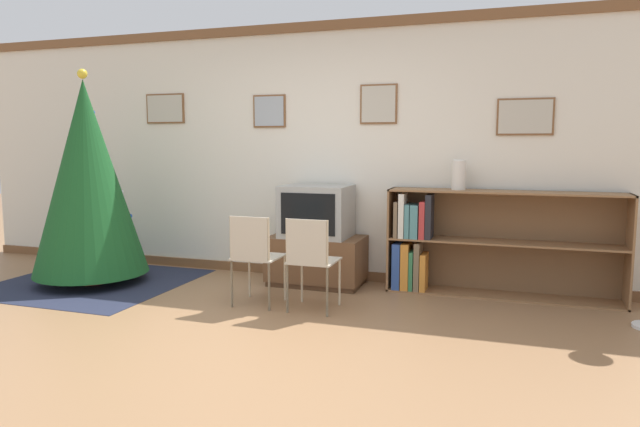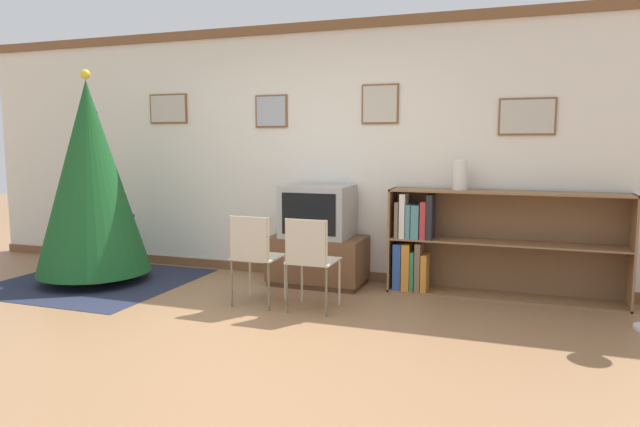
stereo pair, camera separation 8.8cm
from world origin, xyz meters
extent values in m
plane|color=#936B47|center=(0.00, 0.00, 0.00)|extent=(24.00, 24.00, 0.00)
cube|color=silver|center=(0.00, 2.19, 1.35)|extent=(8.98, 0.08, 2.70)
cube|color=brown|center=(0.00, 2.14, 2.65)|extent=(8.98, 0.03, 0.10)
cube|color=brown|center=(0.00, 2.14, 0.05)|extent=(8.98, 0.03, 0.10)
cube|color=brown|center=(-1.92, 2.14, 1.84)|extent=(0.49, 0.02, 0.34)
cube|color=#BCB7A8|center=(-1.92, 2.13, 1.84)|extent=(0.46, 0.01, 0.30)
cube|color=brown|center=(-0.62, 2.14, 1.79)|extent=(0.37, 0.02, 0.35)
cube|color=#9EA8B2|center=(-0.62, 2.13, 1.79)|extent=(0.34, 0.01, 0.31)
cube|color=brown|center=(0.59, 2.14, 1.84)|extent=(0.38, 0.02, 0.40)
cube|color=#BCB7A8|center=(0.59, 2.13, 1.84)|extent=(0.35, 0.01, 0.36)
cube|color=brown|center=(2.00, 2.14, 1.70)|extent=(0.51, 0.02, 0.35)
cube|color=#BCB7A8|center=(2.00, 2.13, 1.70)|extent=(0.48, 0.01, 0.31)
cube|color=#23283D|center=(-2.21, 1.15, 0.00)|extent=(1.88, 1.83, 0.01)
cylinder|color=maroon|center=(-2.21, 1.15, 0.06)|extent=(0.36, 0.36, 0.10)
cone|color=#195123|center=(-2.21, 1.15, 1.10)|extent=(1.15, 1.15, 1.98)
sphere|color=yellow|center=(-2.21, 1.15, 2.14)|extent=(0.10, 0.10, 0.10)
sphere|color=red|center=(-2.07, 1.47, 0.87)|extent=(0.05, 0.05, 0.05)
sphere|color=#1E4CB2|center=(-2.20, 1.24, 1.76)|extent=(0.06, 0.06, 0.06)
sphere|color=gold|center=(-2.31, 1.45, 0.98)|extent=(0.06, 0.06, 0.06)
sphere|color=red|center=(-2.53, 1.17, 0.97)|extent=(0.05, 0.05, 0.05)
sphere|color=#1E4CB2|center=(-1.95, 1.45, 0.68)|extent=(0.05, 0.05, 0.05)
sphere|color=silver|center=(-2.00, 1.40, 0.93)|extent=(0.05, 0.05, 0.05)
cube|color=#4C311E|center=(0.03, 1.84, 0.03)|extent=(0.92, 0.54, 0.05)
cube|color=brown|center=(0.03, 1.84, 0.27)|extent=(0.96, 0.56, 0.45)
cube|color=#9E9E99|center=(0.03, 1.84, 0.76)|extent=(0.68, 0.54, 0.53)
cube|color=black|center=(0.03, 1.57, 0.76)|extent=(0.56, 0.01, 0.41)
cube|color=#BCB29E|center=(-0.24, 1.00, 0.43)|extent=(0.40, 0.40, 0.02)
cube|color=#BCB29E|center=(-0.24, 0.80, 0.63)|extent=(0.35, 0.01, 0.38)
cylinder|color=beige|center=(-0.42, 1.18, 0.21)|extent=(0.02, 0.02, 0.42)
cylinder|color=beige|center=(-0.06, 1.18, 0.21)|extent=(0.02, 0.02, 0.42)
cylinder|color=beige|center=(-0.42, 0.82, 0.21)|extent=(0.02, 0.02, 0.42)
cylinder|color=beige|center=(-0.06, 0.82, 0.21)|extent=(0.02, 0.02, 0.42)
cylinder|color=beige|center=(-0.42, 0.82, 0.41)|extent=(0.02, 0.02, 0.82)
cylinder|color=beige|center=(-0.06, 0.82, 0.41)|extent=(0.02, 0.02, 0.82)
cube|color=#BCB29E|center=(0.29, 1.00, 0.43)|extent=(0.40, 0.40, 0.02)
cube|color=#BCB29E|center=(0.29, 0.80, 0.63)|extent=(0.35, 0.01, 0.38)
cylinder|color=beige|center=(0.11, 1.18, 0.21)|extent=(0.02, 0.02, 0.42)
cylinder|color=beige|center=(0.47, 1.18, 0.21)|extent=(0.02, 0.02, 0.42)
cylinder|color=beige|center=(0.11, 0.82, 0.21)|extent=(0.02, 0.02, 0.42)
cylinder|color=beige|center=(0.47, 0.82, 0.21)|extent=(0.02, 0.02, 0.42)
cylinder|color=beige|center=(0.11, 0.82, 0.41)|extent=(0.02, 0.02, 0.82)
cylinder|color=beige|center=(0.47, 0.82, 0.41)|extent=(0.02, 0.02, 0.82)
cube|color=olive|center=(0.78, 1.95, 0.50)|extent=(0.02, 0.36, 1.01)
cube|color=olive|center=(2.91, 1.95, 0.50)|extent=(0.02, 0.36, 1.01)
cube|color=olive|center=(1.84, 1.95, 1.00)|extent=(2.15, 0.36, 0.02)
cube|color=olive|center=(1.84, 1.95, 0.01)|extent=(2.15, 0.36, 0.02)
cube|color=olive|center=(1.84, 1.95, 0.52)|extent=(2.11, 0.36, 0.02)
cube|color=brown|center=(1.84, 2.13, 0.50)|extent=(2.15, 0.01, 1.01)
cube|color=#2D4C93|center=(0.86, 1.88, 0.24)|extent=(0.08, 0.21, 0.45)
cube|color=orange|center=(0.94, 1.89, 0.25)|extent=(0.08, 0.22, 0.46)
cube|color=#337547|center=(1.01, 1.90, 0.21)|extent=(0.04, 0.24, 0.38)
cube|color=#756047|center=(1.06, 1.91, 0.25)|extent=(0.05, 0.27, 0.47)
cube|color=orange|center=(1.12, 1.89, 0.20)|extent=(0.06, 0.23, 0.36)
cube|color=#756047|center=(0.85, 1.92, 0.71)|extent=(0.04, 0.29, 0.35)
cube|color=silver|center=(0.90, 1.89, 0.75)|extent=(0.05, 0.22, 0.43)
cube|color=teal|center=(0.96, 1.91, 0.70)|extent=(0.04, 0.27, 0.33)
cube|color=teal|center=(1.03, 1.93, 0.70)|extent=(0.08, 0.30, 0.33)
cube|color=#B73333|center=(1.10, 1.89, 0.71)|extent=(0.05, 0.23, 0.36)
cube|color=#232328|center=(1.16, 1.90, 0.75)|extent=(0.06, 0.24, 0.43)
cylinder|color=silver|center=(1.42, 1.98, 1.14)|extent=(0.13, 0.13, 0.28)
torus|color=silver|center=(1.42, 1.98, 1.28)|extent=(0.12, 0.12, 0.02)
camera|label=1|loc=(1.90, -3.61, 1.46)|focal=32.00mm
camera|label=2|loc=(1.98, -3.58, 1.46)|focal=32.00mm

